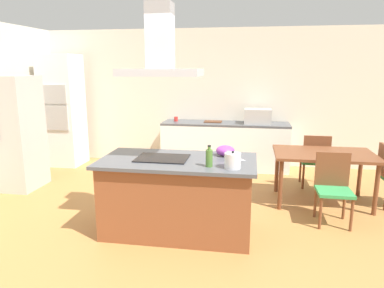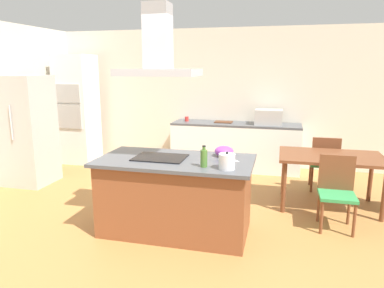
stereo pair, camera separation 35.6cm
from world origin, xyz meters
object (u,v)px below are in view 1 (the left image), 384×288
Objects in this scene: range_hood at (160,53)px; coffee_mug_red at (176,119)px; tea_kettle at (233,161)px; chair_facing_back_wall at (315,158)px; cutting_board at (213,122)px; chair_facing_island at (333,183)px; wall_oven_stack at (63,111)px; refrigerator at (12,133)px; olive_oil_bottle at (209,158)px; countertop_microwave at (258,116)px; dining_table at (324,158)px; cooktop at (162,158)px; mixing_bowl at (225,151)px.

coffee_mug_red is at bearing 98.84° from range_hood.
tea_kettle is 2.57m from chair_facing_back_wall.
cutting_board reaches higher than chair_facing_island.
wall_oven_stack is at bearing 140.56° from tea_kettle.
tea_kettle is 3.91m from refrigerator.
olive_oil_bottle reaches higher than coffee_mug_red.
olive_oil_bottle is at bearing -23.26° from range_hood.
olive_oil_bottle is at bearing -22.82° from refrigerator.
wall_oven_stack is (-2.26, -0.27, 0.16)m from coffee_mug_red.
chair_facing_back_wall is at bearing -45.63° from countertop_microwave.
cutting_board is 2.45m from dining_table.
tea_kettle reaches higher than chair_facing_island.
cooktop is 6.67× the size of coffee_mug_red.
chair_facing_island is (-0.00, -0.67, -0.16)m from dining_table.
coffee_mug_red is 3.45m from chair_facing_island.
mixing_bowl reaches higher than cooktop.
countertop_microwave is at bearing 68.40° from range_hood.
dining_table is (1.49, 1.52, -0.33)m from olive_oil_bottle.
olive_oil_bottle is 0.26× the size of chair_facing_back_wall.
refrigerator is at bearing 157.18° from olive_oil_bottle.
countertop_microwave is 0.36× the size of dining_table.
range_hood is at bearing -44.27° from wall_oven_stack.
dining_table is (0.93, -1.61, -0.37)m from countertop_microwave.
range_hood is at bearing -148.49° from dining_table.
cooktop is at bearing 156.74° from olive_oil_bottle.
cutting_board is 0.15× the size of wall_oven_stack.
cutting_board is at bearing 99.20° from mixing_bowl.
wall_oven_stack reaches higher than coffee_mug_red.
coffee_mug_red is (-1.59, 0.04, -0.09)m from countertop_microwave.
chair_facing_back_wall is (1.35, 1.67, -0.45)m from mixing_bowl.
mixing_bowl is at bearing -34.75° from wall_oven_stack.
tea_kettle is 3.25m from cutting_board.
countertop_microwave reaches higher than coffee_mug_red.
refrigerator reaches higher than olive_oil_bottle.
cooktop reaches higher than dining_table.
dining_table is at bearing -60.11° from countertop_microwave.
range_hood is at bearing -22.73° from refrigerator.
wall_oven_stack is at bearing 171.51° from chair_facing_back_wall.
coffee_mug_red is 0.10× the size of chair_facing_island.
countertop_microwave is 0.56× the size of chair_facing_back_wall.
olive_oil_bottle is at bearing -84.69° from cutting_board.
wall_oven_stack is 1.57× the size of dining_table.
wall_oven_stack reaches higher than olive_oil_bottle.
olive_oil_bottle is at bearing -124.24° from chair_facing_back_wall.
countertop_microwave is at bearing 112.14° from chair_facing_island.
cooktop is at bearing -148.49° from dining_table.
wall_oven_stack is (-3.85, -0.23, 0.06)m from countertop_microwave.
cutting_board is at bearing 84.42° from range_hood.
cutting_board is 3.55m from refrigerator.
dining_table is 0.68m from chair_facing_back_wall.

